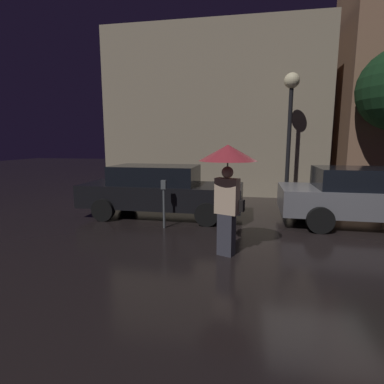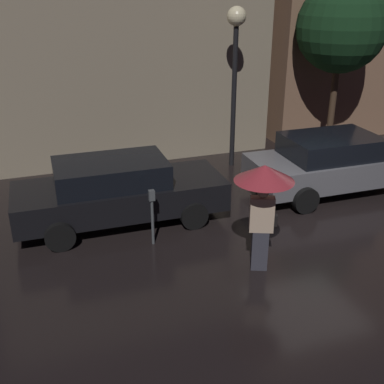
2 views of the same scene
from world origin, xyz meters
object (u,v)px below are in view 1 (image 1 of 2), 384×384
Objects in this scene: street_lamp_near at (291,105)px; pedestrian_with_umbrella at (228,168)px; parked_car_black at (160,190)px; parked_car_grey at (367,196)px; parking_meter at (164,199)px.

pedestrian_with_umbrella is at bearing -108.27° from street_lamp_near.
pedestrian_with_umbrella is (2.11, -2.79, 0.90)m from parked_car_black.
parked_car_grey is 3.64× the size of parking_meter.
parked_car_black is at bearing -146.77° from street_lamp_near.
parked_car_grey is at bearing 61.05° from pedestrian_with_umbrella.
street_lamp_near reaches higher than parking_meter.
parked_car_grey is 2.11× the size of pedestrian_with_umbrella.
parked_car_grey is 5.21m from parking_meter.
pedestrian_with_umbrella is 0.47× the size of street_lamp_near.
parked_car_black is 2.22× the size of pedestrian_with_umbrella.
parking_meter is at bearing 159.45° from pedestrian_with_umbrella.
pedestrian_with_umbrella reaches higher than parked_car_black.
parked_car_black is at bearing 110.04° from parking_meter.
street_lamp_near reaches higher than parked_car_black.
pedestrian_with_umbrella is (-3.42, -2.71, 0.89)m from parked_car_grey.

